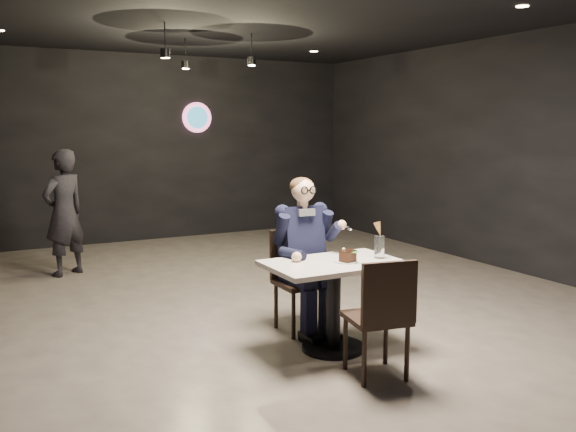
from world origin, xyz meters
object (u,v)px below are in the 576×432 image
chair_near (376,316)px  seated_man (301,253)px  main_table (333,306)px  passerby (64,213)px  sundae_glass (379,247)px  chair_far (301,281)px

chair_near → seated_man: (-0.00, 1.15, 0.26)m
main_table → passerby: bearing=112.7°
main_table → sundae_glass: bearing=-8.1°
passerby → main_table: bearing=82.5°
passerby → chair_near: bearing=79.6°
chair_near → sundae_glass: sundae_glass is taller
chair_far → chair_near: same height
seated_man → chair_far: bearing=0.0°
main_table → seated_man: seated_man is taller
seated_man → sundae_glass: 0.75m
main_table → sundae_glass: 0.63m
chair_near → main_table: bearing=100.2°
main_table → sundae_glass: size_ratio=5.84×
seated_man → passerby: 3.59m
main_table → chair_far: bearing=90.0°
chair_near → seated_man: 1.17m
chair_near → seated_man: seated_man is taller
main_table → passerby: (-1.58, 3.78, 0.41)m
chair_far → seated_man: seated_man is taller
chair_far → chair_near: (-0.00, -1.15, 0.00)m
chair_far → sundae_glass: 0.83m
seated_man → passerby: size_ratio=0.91×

